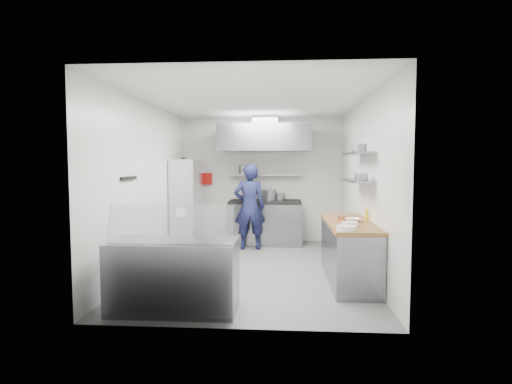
# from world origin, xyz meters

# --- Properties ---
(floor) EXTENTS (5.00, 5.00, 0.00)m
(floor) POSITION_xyz_m (0.00, 0.00, 0.00)
(floor) COLOR #545456
(floor) RESTS_ON ground
(ceiling) EXTENTS (5.00, 5.00, 0.00)m
(ceiling) POSITION_xyz_m (0.00, 0.00, 2.80)
(ceiling) COLOR silver
(ceiling) RESTS_ON wall_back
(wall_back) EXTENTS (3.60, 2.80, 0.02)m
(wall_back) POSITION_xyz_m (0.00, 2.50, 1.40)
(wall_back) COLOR white
(wall_back) RESTS_ON floor
(wall_front) EXTENTS (3.60, 2.80, 0.02)m
(wall_front) POSITION_xyz_m (0.00, -2.50, 1.40)
(wall_front) COLOR white
(wall_front) RESTS_ON floor
(wall_left) EXTENTS (2.80, 5.00, 0.02)m
(wall_left) POSITION_xyz_m (-1.80, 0.00, 1.40)
(wall_left) COLOR white
(wall_left) RESTS_ON floor
(wall_right) EXTENTS (2.80, 5.00, 0.02)m
(wall_right) POSITION_xyz_m (1.80, 0.00, 1.40)
(wall_right) COLOR white
(wall_right) RESTS_ON floor
(gas_range) EXTENTS (1.60, 0.80, 0.90)m
(gas_range) POSITION_xyz_m (0.10, 2.10, 0.45)
(gas_range) COLOR gray
(gas_range) RESTS_ON floor
(cooktop) EXTENTS (1.57, 0.78, 0.06)m
(cooktop) POSITION_xyz_m (0.10, 2.10, 0.93)
(cooktop) COLOR black
(cooktop) RESTS_ON gas_range
(stock_pot_left) EXTENTS (0.29, 0.29, 0.20)m
(stock_pot_left) POSITION_xyz_m (-0.29, 2.38, 1.06)
(stock_pot_left) COLOR slate
(stock_pot_left) RESTS_ON cooktop
(stock_pot_mid) EXTENTS (0.31, 0.31, 0.24)m
(stock_pot_mid) POSITION_xyz_m (0.18, 2.05, 1.08)
(stock_pot_mid) COLOR slate
(stock_pot_mid) RESTS_ON cooktop
(stock_pot_right) EXTENTS (0.26, 0.26, 0.16)m
(stock_pot_right) POSITION_xyz_m (0.41, 2.21, 1.04)
(stock_pot_right) COLOR slate
(stock_pot_right) RESTS_ON cooktop
(over_range_shelf) EXTENTS (1.60, 0.30, 0.04)m
(over_range_shelf) POSITION_xyz_m (0.10, 2.34, 1.52)
(over_range_shelf) COLOR gray
(over_range_shelf) RESTS_ON wall_back
(shelf_pot_a) EXTENTS (0.26, 0.26, 0.18)m
(shelf_pot_a) POSITION_xyz_m (-0.39, 2.39, 1.63)
(shelf_pot_a) COLOR slate
(shelf_pot_a) RESTS_ON over_range_shelf
(extractor_hood) EXTENTS (1.90, 1.15, 0.55)m
(extractor_hood) POSITION_xyz_m (0.10, 1.93, 2.30)
(extractor_hood) COLOR gray
(extractor_hood) RESTS_ON wall_back
(hood_duct) EXTENTS (0.55, 0.55, 0.24)m
(hood_duct) POSITION_xyz_m (0.10, 2.15, 2.68)
(hood_duct) COLOR slate
(hood_duct) RESTS_ON extractor_hood
(red_firebox) EXTENTS (0.22, 0.10, 0.26)m
(red_firebox) POSITION_xyz_m (-1.25, 2.44, 1.42)
(red_firebox) COLOR #BA110E
(red_firebox) RESTS_ON wall_back
(chef) EXTENTS (0.68, 0.49, 1.76)m
(chef) POSITION_xyz_m (-0.19, 1.51, 0.88)
(chef) COLOR #14183D
(chef) RESTS_ON floor
(wire_rack) EXTENTS (0.50, 0.90, 1.85)m
(wire_rack) POSITION_xyz_m (-1.53, 1.59, 0.93)
(wire_rack) COLOR silver
(wire_rack) RESTS_ON floor
(rack_bin_a) EXTENTS (0.14, 0.18, 0.16)m
(rack_bin_a) POSITION_xyz_m (-1.53, 1.12, 0.80)
(rack_bin_a) COLOR white
(rack_bin_a) RESTS_ON wire_rack
(rack_bin_b) EXTENTS (0.13, 0.17, 0.15)m
(rack_bin_b) POSITION_xyz_m (-1.53, 1.43, 1.30)
(rack_bin_b) COLOR yellow
(rack_bin_b) RESTS_ON wire_rack
(rack_jar) EXTENTS (0.10, 0.10, 0.18)m
(rack_jar) POSITION_xyz_m (-1.48, 1.21, 1.80)
(rack_jar) COLOR black
(rack_jar) RESTS_ON wire_rack
(knife_strip) EXTENTS (0.04, 0.55, 0.05)m
(knife_strip) POSITION_xyz_m (-1.78, -0.90, 1.55)
(knife_strip) COLOR black
(knife_strip) RESTS_ON wall_left
(prep_counter_base) EXTENTS (0.62, 2.00, 0.84)m
(prep_counter_base) POSITION_xyz_m (1.48, -0.60, 0.42)
(prep_counter_base) COLOR gray
(prep_counter_base) RESTS_ON floor
(prep_counter_top) EXTENTS (0.65, 2.04, 0.06)m
(prep_counter_top) POSITION_xyz_m (1.48, -0.60, 0.87)
(prep_counter_top) COLOR brown
(prep_counter_top) RESTS_ON prep_counter_base
(plate_stack_a) EXTENTS (0.24, 0.24, 0.06)m
(plate_stack_a) POSITION_xyz_m (1.30, -1.43, 0.93)
(plate_stack_a) COLOR white
(plate_stack_a) RESTS_ON prep_counter_top
(plate_stack_b) EXTENTS (0.22, 0.22, 0.06)m
(plate_stack_b) POSITION_xyz_m (1.41, -1.07, 0.93)
(plate_stack_b) COLOR white
(plate_stack_b) RESTS_ON prep_counter_top
(copper_pan) EXTENTS (0.17, 0.17, 0.06)m
(copper_pan) POSITION_xyz_m (1.42, -0.48, 0.93)
(copper_pan) COLOR #BE6135
(copper_pan) RESTS_ON prep_counter_top
(squeeze_bottle) EXTENTS (0.05, 0.05, 0.18)m
(squeeze_bottle) POSITION_xyz_m (1.76, -0.50, 0.99)
(squeeze_bottle) COLOR yellow
(squeeze_bottle) RESTS_ON prep_counter_top
(mixing_bowl) EXTENTS (0.29, 0.29, 0.05)m
(mixing_bowl) POSITION_xyz_m (1.53, -0.65, 0.93)
(mixing_bowl) COLOR white
(mixing_bowl) RESTS_ON prep_counter_top
(wall_shelf_lower) EXTENTS (0.30, 1.30, 0.04)m
(wall_shelf_lower) POSITION_xyz_m (1.64, -0.30, 1.50)
(wall_shelf_lower) COLOR gray
(wall_shelf_lower) RESTS_ON wall_right
(wall_shelf_upper) EXTENTS (0.30, 1.30, 0.04)m
(wall_shelf_upper) POSITION_xyz_m (1.64, -0.30, 1.92)
(wall_shelf_upper) COLOR gray
(wall_shelf_upper) RESTS_ON wall_right
(shelf_pot_c) EXTENTS (0.19, 0.19, 0.10)m
(shelf_pot_c) POSITION_xyz_m (1.63, -0.71, 1.57)
(shelf_pot_c) COLOR slate
(shelf_pot_c) RESTS_ON wall_shelf_lower
(shelf_pot_d) EXTENTS (0.26, 0.26, 0.14)m
(shelf_pot_d) POSITION_xyz_m (1.72, -0.07, 2.01)
(shelf_pot_d) COLOR slate
(shelf_pot_d) RESTS_ON wall_shelf_upper
(display_case) EXTENTS (1.50, 0.70, 0.85)m
(display_case) POSITION_xyz_m (-0.81, -2.00, 0.42)
(display_case) COLOR gray
(display_case) RESTS_ON floor
(display_glass) EXTENTS (1.47, 0.19, 0.42)m
(display_glass) POSITION_xyz_m (-0.81, -2.12, 1.07)
(display_glass) COLOR silver
(display_glass) RESTS_ON display_case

